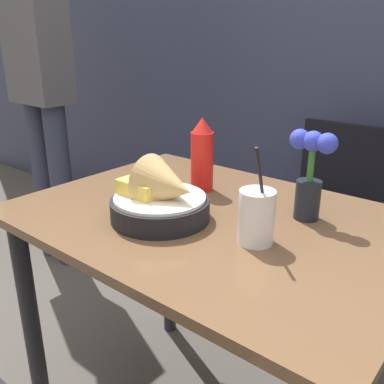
{
  "coord_description": "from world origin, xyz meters",
  "views": [
    {
      "loc": [
        0.59,
        -0.79,
        1.16
      ],
      "look_at": [
        -0.04,
        -0.03,
        0.8
      ],
      "focal_mm": 40.0,
      "sensor_mm": 36.0,
      "label": 1
    }
  ],
  "objects_px": {
    "chair_far_window": "(336,213)",
    "person_standing": "(39,67)",
    "drink_cup": "(256,219)",
    "food_basket": "(162,198)",
    "ketchup_bottle": "(202,156)",
    "flower_vase": "(310,172)"
  },
  "relations": [
    {
      "from": "food_basket",
      "to": "drink_cup",
      "type": "xyz_separation_m",
      "value": [
        0.24,
        0.04,
        0.0
      ]
    },
    {
      "from": "chair_far_window",
      "to": "person_standing",
      "type": "height_order",
      "value": "person_standing"
    },
    {
      "from": "chair_far_window",
      "to": "person_standing",
      "type": "bearing_deg",
      "value": -163.22
    },
    {
      "from": "drink_cup",
      "to": "person_standing",
      "type": "height_order",
      "value": "person_standing"
    },
    {
      "from": "ketchup_bottle",
      "to": "drink_cup",
      "type": "distance_m",
      "value": 0.35
    },
    {
      "from": "chair_far_window",
      "to": "flower_vase",
      "type": "distance_m",
      "value": 0.76
    },
    {
      "from": "ketchup_bottle",
      "to": "person_standing",
      "type": "xyz_separation_m",
      "value": [
        -1.19,
        0.24,
        0.18
      ]
    },
    {
      "from": "food_basket",
      "to": "ketchup_bottle",
      "type": "relative_size",
      "value": 1.14
    },
    {
      "from": "food_basket",
      "to": "drink_cup",
      "type": "height_order",
      "value": "drink_cup"
    },
    {
      "from": "chair_far_window",
      "to": "person_standing",
      "type": "relative_size",
      "value": 0.48
    },
    {
      "from": "food_basket",
      "to": "person_standing",
      "type": "bearing_deg",
      "value": 159.31
    },
    {
      "from": "chair_far_window",
      "to": "food_basket",
      "type": "relative_size",
      "value": 3.45
    },
    {
      "from": "chair_far_window",
      "to": "person_standing",
      "type": "xyz_separation_m",
      "value": [
        -1.35,
        -0.41,
        0.52
      ]
    },
    {
      "from": "ketchup_bottle",
      "to": "flower_vase",
      "type": "height_order",
      "value": "flower_vase"
    },
    {
      "from": "chair_far_window",
      "to": "drink_cup",
      "type": "xyz_separation_m",
      "value": [
        0.13,
        -0.84,
        0.3
      ]
    },
    {
      "from": "chair_far_window",
      "to": "drink_cup",
      "type": "bearing_deg",
      "value": -81.14
    },
    {
      "from": "person_standing",
      "to": "drink_cup",
      "type": "bearing_deg",
      "value": -16.13
    },
    {
      "from": "food_basket",
      "to": "person_standing",
      "type": "xyz_separation_m",
      "value": [
        -1.25,
        0.47,
        0.22
      ]
    },
    {
      "from": "food_basket",
      "to": "flower_vase",
      "type": "bearing_deg",
      "value": 41.39
    },
    {
      "from": "ketchup_bottle",
      "to": "drink_cup",
      "type": "bearing_deg",
      "value": -32.27
    },
    {
      "from": "person_standing",
      "to": "flower_vase",
      "type": "bearing_deg",
      "value": -8.95
    },
    {
      "from": "chair_far_window",
      "to": "ketchup_bottle",
      "type": "height_order",
      "value": "ketchup_bottle"
    }
  ]
}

